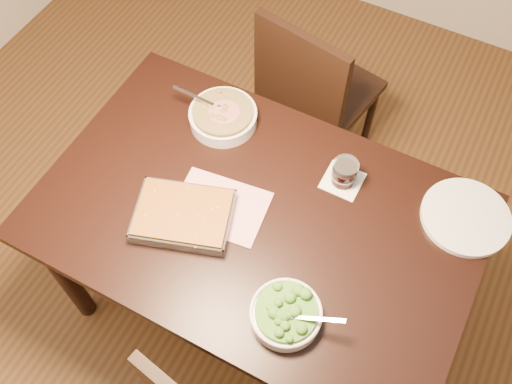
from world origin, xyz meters
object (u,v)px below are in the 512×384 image
at_px(table, 256,229).
at_px(broccoli_bowl, 286,314).
at_px(chair_far, 312,91).
at_px(baking_dish, 183,216).
at_px(stew_bowl, 223,116).
at_px(wine_tumbler, 344,172).
at_px(dinner_plate, 466,217).

xyz_separation_m(table, broccoli_bowl, (0.23, -0.26, 0.12)).
bearing_deg(chair_far, baking_dish, 96.85).
distance_m(stew_bowl, broccoli_bowl, 0.75).
xyz_separation_m(baking_dish, wine_tumbler, (0.39, 0.37, 0.03)).
relative_size(broccoli_bowl, baking_dish, 0.65).
height_order(stew_bowl, broccoli_bowl, stew_bowl).
bearing_deg(dinner_plate, stew_bowl, -178.80).
bearing_deg(baking_dish, chair_far, 67.98).
bearing_deg(stew_bowl, dinner_plate, 1.20).
bearing_deg(dinner_plate, chair_far, 147.33).
relative_size(dinner_plate, chair_far, 0.32).
relative_size(table, dinner_plate, 4.93).
distance_m(baking_dish, wine_tumbler, 0.54).
xyz_separation_m(stew_bowl, dinner_plate, (0.88, 0.02, -0.02)).
height_order(stew_bowl, wine_tumbler, wine_tumbler).
bearing_deg(wine_tumbler, stew_bowl, 176.02).
xyz_separation_m(broccoli_bowl, wine_tumbler, (-0.04, 0.51, 0.02)).
relative_size(broccoli_bowl, chair_far, 0.26).
bearing_deg(table, baking_dish, -147.45).
distance_m(wine_tumbler, chair_far, 0.69).
relative_size(stew_bowl, wine_tumbler, 2.85).
relative_size(stew_bowl, baking_dish, 0.75).
xyz_separation_m(table, chair_far, (-0.14, 0.77, -0.15)).
bearing_deg(wine_tumbler, broccoli_bowl, -85.45).
relative_size(table, broccoli_bowl, 5.98).
distance_m(baking_dish, chair_far, 0.94).
height_order(table, chair_far, chair_far).
bearing_deg(stew_bowl, baking_dish, -77.96).
distance_m(broccoli_bowl, dinner_plate, 0.67).
distance_m(baking_dish, dinner_plate, 0.90).
xyz_separation_m(table, stew_bowl, (-0.28, 0.28, 0.13)).
bearing_deg(broccoli_bowl, chair_far, 109.79).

